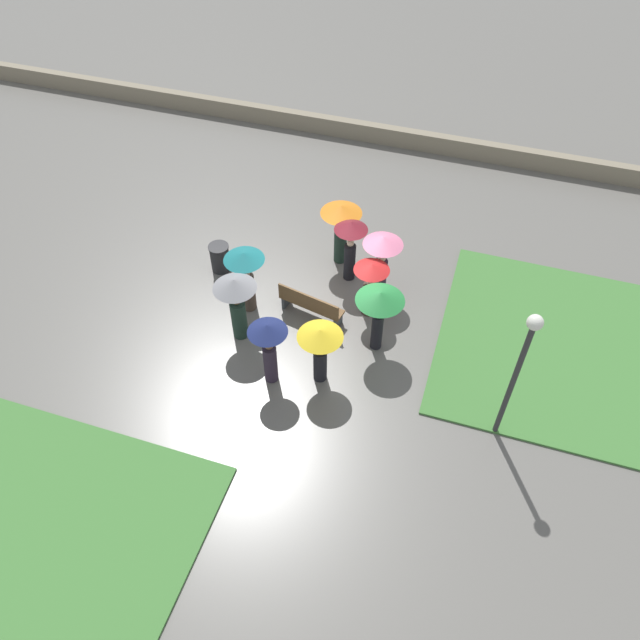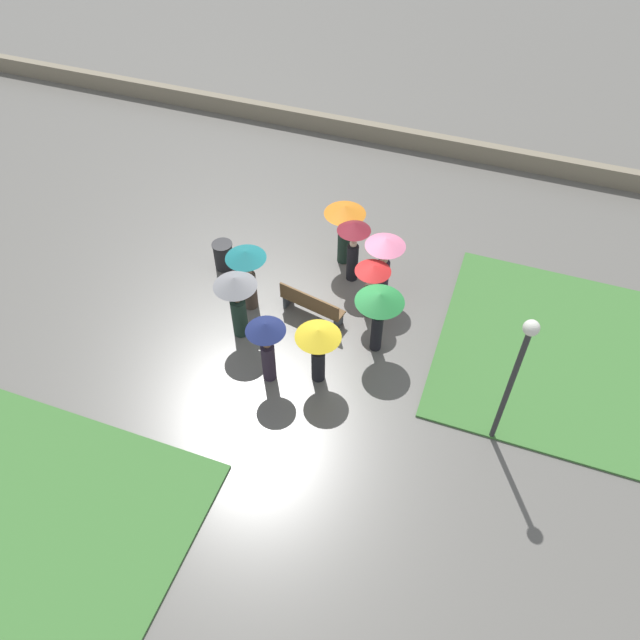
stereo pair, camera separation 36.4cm
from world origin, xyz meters
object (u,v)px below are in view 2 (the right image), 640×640
object	(u,v)px
park_bench	(311,304)
crowd_person_grey	(236,295)
crowd_person_yellow	(318,343)
crowd_person_red	(372,284)
lamp_post	(517,367)
crowd_person_navy	(267,341)
crowd_person_orange	(345,222)
crowd_person_green	(379,306)
crowd_person_pink	(384,255)
crowd_person_maroon	(353,240)
trash_bin	(224,255)
crowd_person_teal	(247,270)

from	to	relation	value
park_bench	crowd_person_grey	world-z (taller)	crowd_person_grey
crowd_person_yellow	crowd_person_red	world-z (taller)	crowd_person_yellow
lamp_post	crowd_person_navy	size ratio (longest dim) A/B	1.99
crowd_person_orange	crowd_person_navy	size ratio (longest dim) A/B	1.01
crowd_person_yellow	crowd_person_orange	distance (m)	4.35
crowd_person_green	crowd_person_pink	world-z (taller)	crowd_person_pink
crowd_person_maroon	crowd_person_yellow	size ratio (longest dim) A/B	1.14
lamp_post	crowd_person_maroon	world-z (taller)	lamp_post
park_bench	trash_bin	size ratio (longest dim) A/B	2.16
crowd_person_orange	crowd_person_pink	world-z (taller)	crowd_person_pink
park_bench	lamp_post	distance (m)	5.90
lamp_post	crowd_person_yellow	bearing A→B (deg)	-3.35
lamp_post	crowd_person_orange	distance (m)	6.86
crowd_person_orange	crowd_person_grey	size ratio (longest dim) A/B	0.99
crowd_person_orange	crowd_person_red	world-z (taller)	crowd_person_orange
trash_bin	crowd_person_teal	size ratio (longest dim) A/B	0.44
crowd_person_orange	crowd_person_grey	distance (m)	3.92
lamp_post	crowd_person_pink	bearing A→B (deg)	-44.70
crowd_person_grey	crowd_person_teal	xyz separation A→B (m)	(0.17, -1.00, -0.09)
park_bench	crowd_person_red	distance (m)	1.68
trash_bin	crowd_person_yellow	xyz separation A→B (m)	(-3.90, 2.87, 0.87)
park_bench	crowd_person_yellow	size ratio (longest dim) A/B	1.06
trash_bin	crowd_person_red	size ratio (longest dim) A/B	0.50
park_bench	crowd_person_red	xyz separation A→B (m)	(-1.42, -0.66, 0.60)
crowd_person_yellow	crowd_person_navy	xyz separation A→B (m)	(1.12, 0.38, 0.03)
crowd_person_grey	crowd_person_pink	size ratio (longest dim) A/B	1.01
crowd_person_yellow	crowd_person_navy	world-z (taller)	crowd_person_navy
crowd_person_red	crowd_person_teal	world-z (taller)	crowd_person_teal
park_bench	crowd_person_yellow	world-z (taller)	crowd_person_yellow
crowd_person_green	crowd_person_orange	world-z (taller)	crowd_person_orange
crowd_person_red	crowd_person_teal	bearing A→B (deg)	-91.75
park_bench	crowd_person_green	world-z (taller)	crowd_person_green
park_bench	crowd_person_orange	distance (m)	2.61
park_bench	crowd_person_navy	world-z (taller)	crowd_person_navy
crowd_person_maroon	crowd_person_navy	distance (m)	4.11
trash_bin	crowd_person_maroon	distance (m)	3.79
crowd_person_yellow	park_bench	bearing A→B (deg)	-97.21
park_bench	crowd_person_grey	bearing A→B (deg)	48.96
park_bench	crowd_person_green	bearing A→B (deg)	178.43
trash_bin	crowd_person_maroon	world-z (taller)	crowd_person_maroon
park_bench	crowd_person_navy	distance (m)	2.40
crowd_person_maroon	crowd_person_red	bearing A→B (deg)	137.45
crowd_person_yellow	lamp_post	bearing A→B (deg)	144.40
crowd_person_yellow	crowd_person_pink	bearing A→B (deg)	-132.85
crowd_person_navy	crowd_person_red	size ratio (longest dim) A/B	1.12
trash_bin	crowd_person_orange	size ratio (longest dim) A/B	0.44
crowd_person_maroon	crowd_person_yellow	bearing A→B (deg)	105.06
crowd_person_pink	lamp_post	bearing A→B (deg)	-8.35
lamp_post	crowd_person_yellow	xyz separation A→B (m)	(4.26, -0.25, -1.21)
crowd_person_teal	crowd_person_navy	bearing A→B (deg)	-67.69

